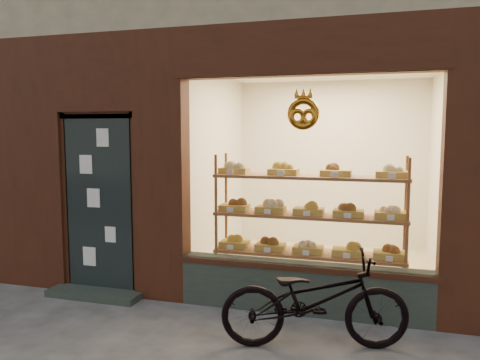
% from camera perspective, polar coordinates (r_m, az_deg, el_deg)
% --- Properties ---
extents(display_shelf, '(2.20, 0.45, 1.70)m').
position_cam_1_polar(display_shelf, '(5.52, 8.35, -5.73)').
color(display_shelf, brown).
rests_on(display_shelf, ground).
extents(bicycle, '(1.79, 0.99, 0.89)m').
position_cam_1_polar(bicycle, '(4.44, 9.08, -14.22)').
color(bicycle, black).
rests_on(bicycle, ground).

